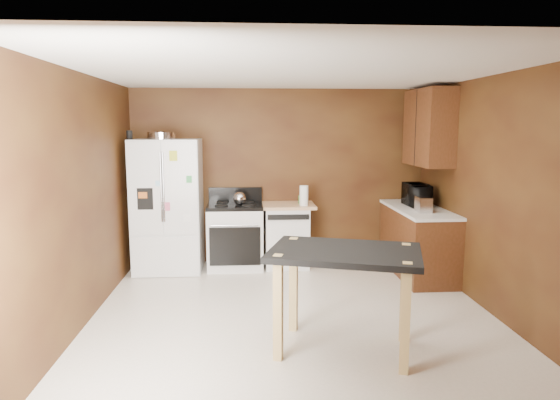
{
  "coord_description": "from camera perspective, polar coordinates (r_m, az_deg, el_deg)",
  "views": [
    {
      "loc": [
        -0.47,
        -4.93,
        1.98
      ],
      "look_at": [
        -0.09,
        0.85,
        1.11
      ],
      "focal_mm": 32.0,
      "sensor_mm": 36.0,
      "label": 1
    }
  ],
  "objects": [
    {
      "name": "paper_towel",
      "position": [
        6.83,
        2.75,
        0.5
      ],
      "size": [
        0.14,
        0.14,
        0.28
      ],
      "primitive_type": "cylinder",
      "rotation": [
        0.0,
        0.0,
        -0.22
      ],
      "color": "white",
      "rests_on": "dishwasher"
    },
    {
      "name": "wall_back",
      "position": [
        7.23,
        -0.06,
        2.72
      ],
      "size": [
        4.2,
        0.0,
        4.2
      ],
      "primitive_type": "plane",
      "rotation": [
        1.57,
        0.0,
        0.0
      ],
      "color": "#563816",
      "rests_on": "ground"
    },
    {
      "name": "gas_range",
      "position": [
        7.02,
        -5.12,
        -4.01
      ],
      "size": [
        0.76,
        0.68,
        1.1
      ],
      "color": "white",
      "rests_on": "ground"
    },
    {
      "name": "microwave",
      "position": [
        7.02,
        15.38,
        0.48
      ],
      "size": [
        0.34,
        0.5,
        0.27
      ],
      "primitive_type": "imported",
      "rotation": [
        0.0,
        0.0,
        1.59
      ],
      "color": "black",
      "rests_on": "right_cabinets"
    },
    {
      "name": "refrigerator",
      "position": [
        6.96,
        -12.68,
        -0.62
      ],
      "size": [
        0.9,
        0.8,
        1.8
      ],
      "color": "white",
      "rests_on": "ground"
    },
    {
      "name": "wall_right",
      "position": [
        5.61,
        23.52,
        0.33
      ],
      "size": [
        0.0,
        4.5,
        4.5
      ],
      "primitive_type": "plane",
      "rotation": [
        1.57,
        0.0,
        -1.57
      ],
      "color": "#563816",
      "rests_on": "ground"
    },
    {
      "name": "kettle",
      "position": [
        6.88,
        -4.65,
        0.19
      ],
      "size": [
        0.18,
        0.18,
        0.18
      ],
      "primitive_type": "sphere",
      "color": "silver",
      "rests_on": "gas_range"
    },
    {
      "name": "roasting_pan",
      "position": [
        6.86,
        -13.4,
        7.17
      ],
      "size": [
        0.37,
        0.37,
        0.09
      ],
      "primitive_type": "cylinder",
      "color": "silver",
      "rests_on": "refrigerator"
    },
    {
      "name": "island",
      "position": [
        4.41,
        7.41,
        -7.39
      ],
      "size": [
        1.48,
        1.19,
        0.92
      ],
      "color": "black",
      "rests_on": "ground"
    },
    {
      "name": "pen_cup",
      "position": [
        6.82,
        -16.82,
        7.13
      ],
      "size": [
        0.08,
        0.08,
        0.12
      ],
      "primitive_type": "cylinder",
      "color": "black",
      "rests_on": "refrigerator"
    },
    {
      "name": "toaster",
      "position": [
        6.54,
        16.08,
        -0.49
      ],
      "size": [
        0.18,
        0.27,
        0.19
      ],
      "primitive_type": "cube",
      "rotation": [
        0.0,
        0.0,
        -0.07
      ],
      "color": "silver",
      "rests_on": "right_cabinets"
    },
    {
      "name": "wall_front",
      "position": [
        2.82,
        6.02,
        -6.5
      ],
      "size": [
        4.2,
        0.0,
        4.2
      ],
      "primitive_type": "plane",
      "rotation": [
        -1.57,
        0.0,
        0.0
      ],
      "color": "#563816",
      "rests_on": "ground"
    },
    {
      "name": "green_canister",
      "position": [
        7.04,
        2.54,
        0.06
      ],
      "size": [
        0.13,
        0.13,
        0.11
      ],
      "primitive_type": "cylinder",
      "rotation": [
        0.0,
        0.0,
        -0.36
      ],
      "color": "green",
      "rests_on": "dishwasher"
    },
    {
      "name": "dishwasher",
      "position": [
        7.07,
        0.75,
        -3.97
      ],
      "size": [
        0.78,
        0.63,
        0.89
      ],
      "color": "white",
      "rests_on": "ground"
    },
    {
      "name": "wall_left",
      "position": [
        5.24,
        -21.87,
        -0.09
      ],
      "size": [
        0.0,
        4.5,
        4.5
      ],
      "primitive_type": "plane",
      "rotation": [
        1.57,
        0.0,
        1.57
      ],
      "color": "#563816",
      "rests_on": "ground"
    },
    {
      "name": "floor",
      "position": [
        5.33,
        1.58,
        -13.28
      ],
      "size": [
        4.5,
        4.5,
        0.0
      ],
      "primitive_type": "plane",
      "color": "white",
      "rests_on": "ground"
    },
    {
      "name": "right_cabinets",
      "position": [
        6.9,
        15.8,
        -0.75
      ],
      "size": [
        0.63,
        1.58,
        2.45
      ],
      "color": "#5C2D19",
      "rests_on": "ground"
    },
    {
      "name": "ceiling",
      "position": [
        4.98,
        1.7,
        14.52
      ],
      "size": [
        4.5,
        4.5,
        0.0
      ],
      "primitive_type": "plane",
      "rotation": [
        3.14,
        0.0,
        0.0
      ],
      "color": "white",
      "rests_on": "ground"
    }
  ]
}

